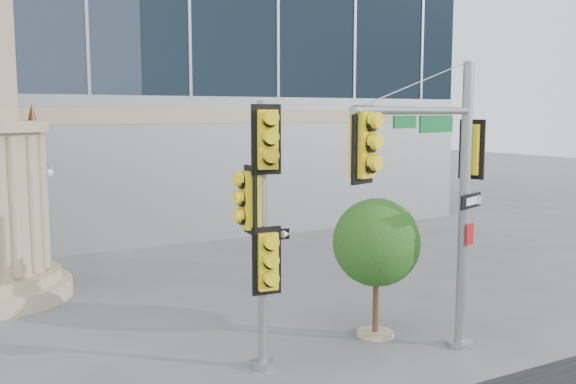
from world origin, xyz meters
TOP-DOWN VIEW (x-y plane):
  - ground at (0.00, 0.00)m, footprint 120.00×120.00m
  - main_signal_pole at (1.98, -0.73)m, footprint 4.75×2.20m
  - secondary_signal_pole at (-1.52, 0.66)m, footprint 0.96×0.78m
  - street_tree at (1.83, 1.22)m, footprint 2.13×2.09m

SIDE VIEW (x-z plane):
  - ground at x=0.00m, z-range 0.00..0.00m
  - street_tree at x=1.83m, z-range 0.53..3.85m
  - secondary_signal_pole at x=-1.52m, z-range 0.49..6.06m
  - main_signal_pole at x=1.98m, z-range 0.77..7.20m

